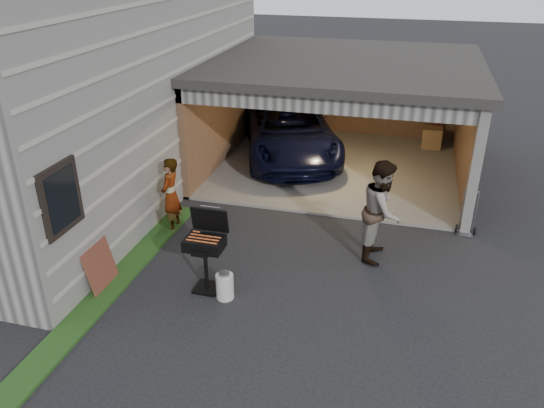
{
  "coord_description": "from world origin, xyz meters",
  "views": [
    {
      "loc": [
        2.52,
        -6.98,
        5.47
      ],
      "look_at": [
        0.23,
        1.53,
        1.15
      ],
      "focal_mm": 35.0,
      "sensor_mm": 36.0,
      "label": 1
    }
  ],
  "objects_px": {
    "man": "(382,210)",
    "plywood_panel": "(101,267)",
    "minivan": "(289,133)",
    "propane_tank": "(225,286)",
    "woman": "(171,195)",
    "bbq_grill": "(205,245)",
    "hand_truck": "(466,226)"
  },
  "relations": [
    {
      "from": "minivan",
      "to": "propane_tank",
      "type": "xyz_separation_m",
      "value": [
        0.51,
        -6.85,
        -0.49
      ]
    },
    {
      "from": "minivan",
      "to": "propane_tank",
      "type": "distance_m",
      "value": 6.89
    },
    {
      "from": "propane_tank",
      "to": "hand_truck",
      "type": "height_order",
      "value": "hand_truck"
    },
    {
      "from": "woman",
      "to": "plywood_panel",
      "type": "bearing_deg",
      "value": -10.74
    },
    {
      "from": "minivan",
      "to": "woman",
      "type": "relative_size",
      "value": 3.24
    },
    {
      "from": "minivan",
      "to": "propane_tank",
      "type": "relative_size",
      "value": 11.37
    },
    {
      "from": "man",
      "to": "propane_tank",
      "type": "relative_size",
      "value": 4.33
    },
    {
      "from": "man",
      "to": "plywood_panel",
      "type": "distance_m",
      "value": 5.2
    },
    {
      "from": "woman",
      "to": "plywood_panel",
      "type": "height_order",
      "value": "woman"
    },
    {
      "from": "minivan",
      "to": "woman",
      "type": "distance_m",
      "value": 5.01
    },
    {
      "from": "woman",
      "to": "propane_tank",
      "type": "relative_size",
      "value": 3.51
    },
    {
      "from": "minivan",
      "to": "hand_truck",
      "type": "xyz_separation_m",
      "value": [
        4.62,
        -3.43,
        -0.53
      ]
    },
    {
      "from": "man",
      "to": "bbq_grill",
      "type": "distance_m",
      "value": 3.38
    },
    {
      "from": "minivan",
      "to": "plywood_panel",
      "type": "relative_size",
      "value": 6.19
    },
    {
      "from": "minivan",
      "to": "woman",
      "type": "height_order",
      "value": "woman"
    },
    {
      "from": "man",
      "to": "plywood_panel",
      "type": "xyz_separation_m",
      "value": [
        -4.61,
        -2.34,
        -0.57
      ]
    },
    {
      "from": "minivan",
      "to": "man",
      "type": "distance_m",
      "value": 5.61
    },
    {
      "from": "woman",
      "to": "hand_truck",
      "type": "height_order",
      "value": "woman"
    },
    {
      "from": "bbq_grill",
      "to": "minivan",
      "type": "bearing_deg",
      "value": 91.01
    },
    {
      "from": "minivan",
      "to": "bbq_grill",
      "type": "height_order",
      "value": "bbq_grill"
    },
    {
      "from": "bbq_grill",
      "to": "propane_tank",
      "type": "xyz_separation_m",
      "value": [
        0.39,
        -0.19,
        -0.64
      ]
    },
    {
      "from": "bbq_grill",
      "to": "hand_truck",
      "type": "height_order",
      "value": "bbq_grill"
    },
    {
      "from": "minivan",
      "to": "propane_tank",
      "type": "height_order",
      "value": "minivan"
    },
    {
      "from": "man",
      "to": "woman",
      "type": "bearing_deg",
      "value": 95.73
    },
    {
      "from": "minivan",
      "to": "propane_tank",
      "type": "bearing_deg",
      "value": -106.1
    },
    {
      "from": "woman",
      "to": "hand_truck",
      "type": "bearing_deg",
      "value": 99.65
    },
    {
      "from": "woman",
      "to": "man",
      "type": "distance_m",
      "value": 4.31
    },
    {
      "from": "man",
      "to": "bbq_grill",
      "type": "bearing_deg",
      "value": 129.11
    },
    {
      "from": "propane_tank",
      "to": "woman",
      "type": "bearing_deg",
      "value": 132.92
    },
    {
      "from": "woman",
      "to": "plywood_panel",
      "type": "relative_size",
      "value": 1.91
    },
    {
      "from": "propane_tank",
      "to": "plywood_panel",
      "type": "distance_m",
      "value": 2.22
    },
    {
      "from": "woman",
      "to": "hand_truck",
      "type": "distance_m",
      "value": 6.19
    }
  ]
}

